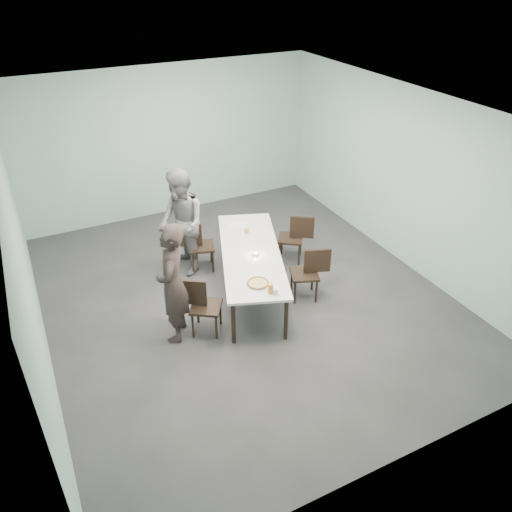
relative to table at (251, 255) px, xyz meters
name	(u,v)px	position (x,y,z in m)	size (l,w,h in m)	color
ground	(244,296)	(-0.16, -0.07, -0.69)	(7.00, 7.00, 0.00)	#333335
room_shell	(242,180)	(-0.16, -0.07, 1.33)	(6.02, 7.02, 3.01)	#99C1BE
table	(251,255)	(0.00, 0.00, 0.00)	(1.74, 2.75, 0.75)	white
chair_near_left	(200,302)	(-1.08, -0.56, -0.19)	(0.64, 0.58, 0.87)	black
chair_far_left	(197,243)	(-0.53, 1.04, -0.19)	(0.65, 0.52, 0.87)	black
chair_near_right	(310,270)	(0.77, -0.53, -0.19)	(0.65, 0.54, 0.87)	black
chair_far_right	(295,235)	(1.13, 0.53, -0.19)	(0.63, 0.58, 0.87)	black
diner_near	(173,284)	(-1.43, -0.50, 0.21)	(0.66, 0.43, 1.80)	black
diner_far	(181,223)	(-0.75, 1.09, 0.22)	(0.89, 0.70, 1.84)	slate
pizza	(258,283)	(-0.30, -0.84, 0.08)	(0.34, 0.34, 0.04)	white
side_plate	(260,275)	(-0.17, -0.65, 0.06)	(0.18, 0.18, 0.01)	white
beer_glass	(271,289)	(-0.23, -1.10, 0.13)	(0.08, 0.08, 0.15)	orange
water_tumbler	(276,291)	(-0.18, -1.15, 0.10)	(0.08, 0.08, 0.09)	silver
tealight	(255,254)	(0.01, -0.12, 0.08)	(0.06, 0.06, 0.05)	silver
amber_tumbler	(247,231)	(0.21, 0.59, 0.10)	(0.07, 0.07, 0.08)	orange
menu	(238,226)	(0.18, 0.88, 0.06)	(0.30, 0.22, 0.01)	silver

